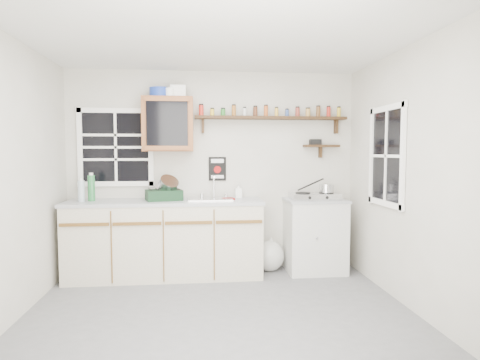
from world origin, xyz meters
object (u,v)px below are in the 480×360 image
Objects in this scene: upper_cabinet at (168,124)px; hotplate at (315,196)px; main_cabinet at (166,238)px; right_cabinet at (315,235)px; dish_rack at (165,192)px; spice_shelf at (271,117)px.

upper_cabinet reaches higher than hotplate.
main_cabinet is 3.86× the size of hotplate.
hotplate is (-0.01, -0.02, 0.49)m from right_cabinet.
hotplate is (1.79, -0.14, -0.88)m from upper_cabinet.
dish_rack reaches higher than hotplate.
dish_rack is at bearing -171.62° from spice_shelf.
main_cabinet is 0.56m from dish_rack.
upper_cabinet is (-1.80, 0.12, 1.37)m from right_cabinet.
dish_rack is (-1.84, -0.01, 0.56)m from right_cabinet.
spice_shelf is 1.13m from hotplate.
upper_cabinet is at bearing -176.90° from spice_shelf.
spice_shelf is at bearing 160.38° from right_cabinet.
main_cabinet is 3.55× the size of upper_cabinet.
main_cabinet is 4.90× the size of dish_rack.
spice_shelf is 4.05× the size of dish_rack.
dish_rack is 1.82m from hotplate.
hotplate reaches higher than main_cabinet.
upper_cabinet is at bearing 76.32° from main_cabinet.
hotplate is at bearing 0.17° from main_cabinet.
right_cabinet is 0.49m from hotplate.
hotplate is at bearing -22.03° from spice_shelf.
upper_cabinet is 1.99m from hotplate.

